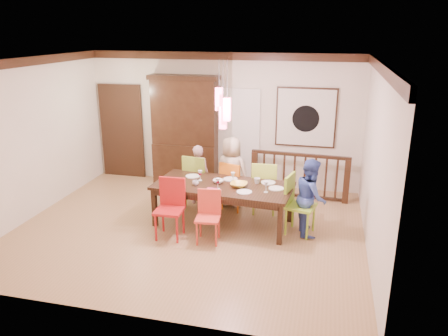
% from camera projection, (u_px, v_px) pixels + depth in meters
% --- Properties ---
extents(floor, '(6.00, 6.00, 0.00)m').
position_uv_depth(floor, '(189.00, 229.00, 7.71)').
color(floor, '#A88151').
rests_on(floor, ground).
extents(ceiling, '(6.00, 6.00, 0.00)m').
position_uv_depth(ceiling, '(184.00, 60.00, 6.82)').
color(ceiling, white).
rests_on(ceiling, wall_back).
extents(wall_back, '(6.00, 0.00, 6.00)m').
position_uv_depth(wall_back, '(223.00, 120.00, 9.58)').
color(wall_back, beige).
rests_on(wall_back, floor).
extents(wall_left, '(0.00, 5.00, 5.00)m').
position_uv_depth(wall_left, '(30.00, 139.00, 7.94)').
color(wall_left, beige).
rests_on(wall_left, floor).
extents(wall_right, '(0.00, 5.00, 5.00)m').
position_uv_depth(wall_right, '(376.00, 162.00, 6.60)').
color(wall_right, beige).
rests_on(wall_right, floor).
extents(crown_molding, '(6.00, 5.00, 0.16)m').
position_uv_depth(crown_molding, '(185.00, 66.00, 6.85)').
color(crown_molding, black).
rests_on(crown_molding, wall_back).
extents(panel_door, '(1.04, 0.07, 2.24)m').
position_uv_depth(panel_door, '(122.00, 133.00, 10.19)').
color(panel_door, black).
rests_on(panel_door, wall_back).
extents(white_doorway, '(0.97, 0.05, 2.22)m').
position_uv_depth(white_doorway, '(238.00, 139.00, 9.59)').
color(white_doorway, silver).
rests_on(white_doorway, wall_back).
extents(painting, '(1.25, 0.06, 1.25)m').
position_uv_depth(painting, '(306.00, 118.00, 9.09)').
color(painting, black).
rests_on(painting, wall_back).
extents(pendant_cluster, '(0.27, 0.21, 1.14)m').
position_uv_depth(pendant_cluster, '(223.00, 108.00, 7.28)').
color(pendant_cluster, '#E74568').
rests_on(pendant_cluster, ceiling).
extents(dining_table, '(2.49, 1.29, 0.75)m').
position_uv_depth(dining_table, '(223.00, 188.00, 7.72)').
color(dining_table, black).
rests_on(dining_table, floor).
extents(chair_far_left, '(0.53, 0.53, 1.04)m').
position_uv_depth(chair_far_left, '(198.00, 176.00, 8.63)').
color(chair_far_left, '#8DB035').
rests_on(chair_far_left, floor).
extents(chair_far_mid, '(0.55, 0.55, 0.97)m').
position_uv_depth(chair_far_mid, '(235.00, 182.00, 8.42)').
color(chair_far_mid, orange).
rests_on(chair_far_mid, floor).
extents(chair_far_right, '(0.49, 0.49, 1.03)m').
position_uv_depth(chair_far_right, '(265.00, 183.00, 8.25)').
color(chair_far_right, '#AAC83B').
rests_on(chair_far_right, floor).
extents(chair_near_left, '(0.47, 0.47, 1.00)m').
position_uv_depth(chair_near_left, '(169.00, 206.00, 7.24)').
color(chair_near_left, '#AE191A').
rests_on(chair_near_left, floor).
extents(chair_near_mid, '(0.43, 0.43, 0.86)m').
position_uv_depth(chair_near_mid, '(208.00, 214.00, 7.11)').
color(chair_near_mid, red).
rests_on(chair_near_mid, floor).
extents(chair_end_right, '(0.56, 0.56, 1.03)m').
position_uv_depth(chair_end_right, '(301.00, 201.00, 7.38)').
color(chair_end_right, '#9ACA2E').
rests_on(chair_end_right, floor).
extents(china_hutch, '(1.54, 0.46, 2.43)m').
position_uv_depth(china_hutch, '(185.00, 131.00, 9.64)').
color(china_hutch, black).
rests_on(china_hutch, floor).
extents(balustrade, '(2.02, 0.20, 0.96)m').
position_uv_depth(balustrade, '(299.00, 175.00, 8.97)').
color(balustrade, black).
rests_on(balustrade, floor).
extents(person_far_left, '(0.47, 0.34, 1.21)m').
position_uv_depth(person_far_left, '(198.00, 175.00, 8.66)').
color(person_far_left, '#DAA6B6').
rests_on(person_far_left, floor).
extents(person_far_mid, '(0.77, 0.60, 1.40)m').
position_uv_depth(person_far_mid, '(231.00, 172.00, 8.53)').
color(person_far_mid, '#BBA98E').
rests_on(person_far_mid, floor).
extents(person_end_right, '(0.61, 0.72, 1.33)m').
position_uv_depth(person_end_right, '(311.00, 197.00, 7.37)').
color(person_end_right, '#3E57AD').
rests_on(person_end_right, floor).
extents(serving_bowl, '(0.30, 0.30, 0.07)m').
position_uv_depth(serving_bowl, '(239.00, 185.00, 7.59)').
color(serving_bowl, yellow).
rests_on(serving_bowl, dining_table).
extents(small_bowl, '(0.20, 0.20, 0.06)m').
position_uv_depth(small_bowl, '(218.00, 181.00, 7.76)').
color(small_bowl, white).
rests_on(small_bowl, dining_table).
extents(cup_left, '(0.13, 0.13, 0.09)m').
position_uv_depth(cup_left, '(196.00, 183.00, 7.64)').
color(cup_left, silver).
rests_on(cup_left, dining_table).
extents(cup_right, '(0.15, 0.15, 0.10)m').
position_uv_depth(cup_right, '(257.00, 181.00, 7.73)').
color(cup_right, silver).
rests_on(cup_right, dining_table).
extents(plate_far_left, '(0.26, 0.26, 0.01)m').
position_uv_depth(plate_far_left, '(193.00, 176.00, 8.10)').
color(plate_far_left, white).
rests_on(plate_far_left, dining_table).
extents(plate_far_mid, '(0.26, 0.26, 0.01)m').
position_uv_depth(plate_far_mid, '(230.00, 179.00, 7.95)').
color(plate_far_mid, white).
rests_on(plate_far_mid, dining_table).
extents(plate_far_right, '(0.26, 0.26, 0.01)m').
position_uv_depth(plate_far_right, '(268.00, 183.00, 7.77)').
color(plate_far_right, white).
rests_on(plate_far_right, dining_table).
extents(plate_near_left, '(0.26, 0.26, 0.01)m').
position_uv_depth(plate_near_left, '(178.00, 186.00, 7.60)').
color(plate_near_left, white).
rests_on(plate_near_left, dining_table).
extents(plate_near_mid, '(0.26, 0.26, 0.01)m').
position_uv_depth(plate_near_mid, '(244.00, 192.00, 7.33)').
color(plate_near_mid, white).
rests_on(plate_near_mid, dining_table).
extents(plate_end_right, '(0.26, 0.26, 0.01)m').
position_uv_depth(plate_end_right, '(276.00, 188.00, 7.49)').
color(plate_end_right, white).
rests_on(plate_end_right, dining_table).
extents(wine_glass_a, '(0.08, 0.08, 0.19)m').
position_uv_depth(wine_glass_a, '(200.00, 175.00, 7.87)').
color(wine_glass_a, '#590C19').
rests_on(wine_glass_a, dining_table).
extents(wine_glass_b, '(0.08, 0.08, 0.19)m').
position_uv_depth(wine_glass_b, '(233.00, 177.00, 7.77)').
color(wine_glass_b, silver).
rests_on(wine_glass_b, dining_table).
extents(wine_glass_c, '(0.08, 0.08, 0.19)m').
position_uv_depth(wine_glass_c, '(218.00, 184.00, 7.46)').
color(wine_glass_c, '#590C19').
rests_on(wine_glass_c, dining_table).
extents(wine_glass_d, '(0.08, 0.08, 0.19)m').
position_uv_depth(wine_glass_d, '(266.00, 187.00, 7.30)').
color(wine_glass_d, silver).
rests_on(wine_glass_d, dining_table).
extents(napkin, '(0.18, 0.14, 0.01)m').
position_uv_depth(napkin, '(212.00, 189.00, 7.44)').
color(napkin, '#D83359').
rests_on(napkin, dining_table).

